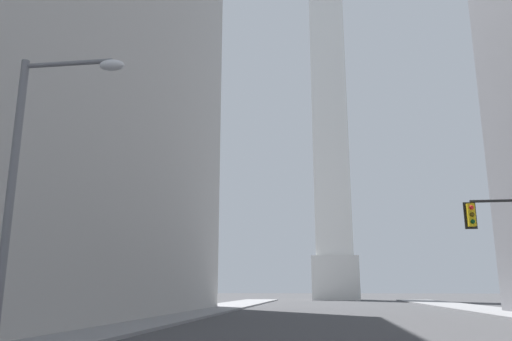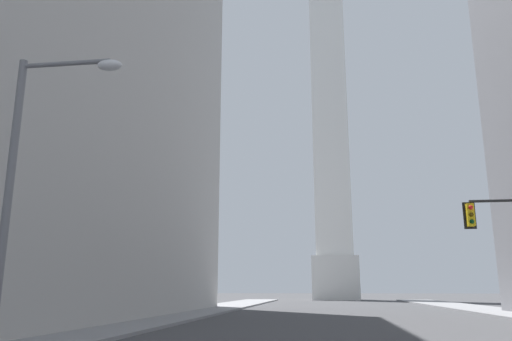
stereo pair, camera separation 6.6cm
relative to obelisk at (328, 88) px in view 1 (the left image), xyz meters
The scene contains 4 objects.
sidewalk_left 65.77m from the obelisk, 102.24° to the right, with size 5.00×100.04×0.15m, color gray.
building_left 64.01m from the obelisk, 110.96° to the right, with size 20.10×41.99×34.78m.
obelisk is the anchor object (origin of this frame).
street_lamp 80.54m from the obelisk, 96.77° to the right, with size 2.76×0.36×7.49m.
Camera 1 is at (-1.72, -0.89, 1.79)m, focal length 35.00 mm.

